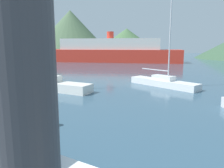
% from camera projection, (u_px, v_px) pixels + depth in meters
% --- Properties ---
extents(sailboat_inner, '(8.90, 2.63, 7.15)m').
position_uv_depth(sailboat_inner, '(47.00, 84.00, 19.51)').
color(sailboat_inner, white).
rests_on(sailboat_inner, ground_plane).
extents(sailboat_middle, '(6.93, 4.68, 9.69)m').
position_uv_depth(sailboat_middle, '(163.00, 82.00, 20.99)').
color(sailboat_middle, white).
rests_on(sailboat_middle, ground_plane).
extents(ferry_distant, '(33.31, 11.83, 7.05)m').
position_uv_depth(ferry_distant, '(110.00, 52.00, 51.64)').
color(ferry_distant, red).
rests_on(ferry_distant, ground_plane).
extents(buoy_marker, '(0.60, 0.60, 0.69)m').
position_uv_depth(buoy_marker, '(50.00, 120.00, 10.66)').
color(buoy_marker, green).
rests_on(buoy_marker, ground_plane).
extents(hill_west, '(32.50, 32.50, 17.09)m').
position_uv_depth(hill_west, '(71.00, 33.00, 84.12)').
color(hill_west, '#4C6647').
rests_on(hill_west, ground_plane).
extents(hill_central, '(26.19, 26.19, 9.21)m').
position_uv_depth(hill_central, '(126.00, 43.00, 70.36)').
color(hill_central, '#476B42').
rests_on(hill_central, ground_plane).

